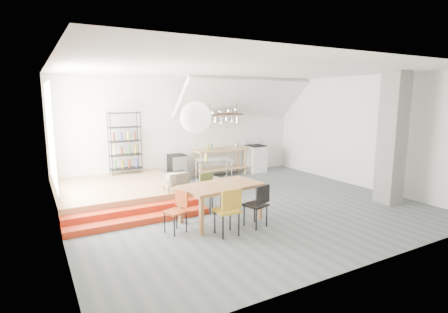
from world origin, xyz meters
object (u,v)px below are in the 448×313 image
rolling_cart (214,171)px  mini_fridge (177,168)px  stove (255,158)px  dining_table (221,189)px

rolling_cart → mini_fridge: (-0.33, 1.84, -0.19)m
stove → dining_table: 5.15m
stove → rolling_cart: size_ratio=1.14×
mini_fridge → stove: bearing=-0.9°
mini_fridge → dining_table: bearing=-98.0°
dining_table → rolling_cart: size_ratio=1.71×
dining_table → mini_fridge: mini_fridge is taller
rolling_cart → mini_fridge: rolling_cart is taller
stove → rolling_cart: (-2.60, -1.80, 0.12)m
stove → dining_table: bearing=-132.4°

